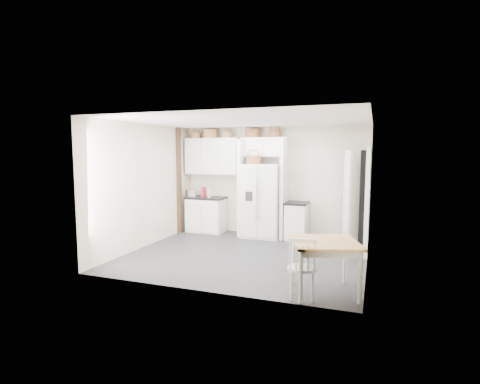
% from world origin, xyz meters
% --- Properties ---
extents(floor, '(4.50, 4.50, 0.00)m').
position_xyz_m(floor, '(0.00, 0.00, 0.00)').
color(floor, black).
rests_on(floor, ground).
extents(ceiling, '(4.50, 4.50, 0.00)m').
position_xyz_m(ceiling, '(0.00, 0.00, 2.60)').
color(ceiling, white).
rests_on(ceiling, wall_back).
extents(wall_back, '(4.50, 0.00, 4.50)m').
position_xyz_m(wall_back, '(0.00, 2.00, 1.30)').
color(wall_back, '#C1AB96').
rests_on(wall_back, floor).
extents(wall_left, '(0.00, 4.00, 4.00)m').
position_xyz_m(wall_left, '(-2.25, 0.00, 1.30)').
color(wall_left, '#C1AB96').
rests_on(wall_left, floor).
extents(wall_right, '(0.00, 4.00, 4.00)m').
position_xyz_m(wall_right, '(2.25, 0.00, 1.30)').
color(wall_right, '#C1AB96').
rests_on(wall_right, floor).
extents(refrigerator, '(0.89, 0.72, 1.73)m').
position_xyz_m(refrigerator, '(-0.15, 1.65, 0.87)').
color(refrigerator, silver).
rests_on(refrigerator, floor).
extents(base_cab_left, '(0.91, 0.58, 0.84)m').
position_xyz_m(base_cab_left, '(-1.64, 1.70, 0.42)').
color(base_cab_left, white).
rests_on(base_cab_left, floor).
extents(base_cab_right, '(0.47, 0.56, 0.82)m').
position_xyz_m(base_cab_right, '(0.66, 1.70, 0.41)').
color(base_cab_right, white).
rests_on(base_cab_right, floor).
extents(dining_table, '(1.15, 1.15, 0.76)m').
position_xyz_m(dining_table, '(1.70, -1.45, 0.38)').
color(dining_table, olive).
rests_on(dining_table, floor).
extents(windsor_chair, '(0.46, 0.43, 0.84)m').
position_xyz_m(windsor_chair, '(1.43, -1.75, 0.42)').
color(windsor_chair, white).
rests_on(windsor_chair, floor).
extents(counter_left, '(0.95, 0.61, 0.04)m').
position_xyz_m(counter_left, '(-1.64, 1.70, 0.86)').
color(counter_left, black).
rests_on(counter_left, base_cab_left).
extents(counter_right, '(0.50, 0.60, 0.04)m').
position_xyz_m(counter_right, '(0.66, 1.70, 0.84)').
color(counter_right, black).
rests_on(counter_right, base_cab_right).
extents(toaster, '(0.27, 0.15, 0.18)m').
position_xyz_m(toaster, '(-1.99, 1.60, 0.97)').
color(toaster, silver).
rests_on(toaster, counter_left).
extents(cookbook_red, '(0.06, 0.18, 0.26)m').
position_xyz_m(cookbook_red, '(-1.66, 1.62, 1.01)').
color(cookbook_red, '#BA2439').
rests_on(cookbook_red, counter_left).
extents(cookbook_cream, '(0.05, 0.14, 0.21)m').
position_xyz_m(cookbook_cream, '(-1.50, 1.62, 0.99)').
color(cookbook_cream, silver).
rests_on(cookbook_cream, counter_left).
extents(basket_upper_a, '(0.26, 0.26, 0.15)m').
position_xyz_m(basket_upper_a, '(-1.97, 1.83, 2.42)').
color(basket_upper_a, '#9B633A').
rests_on(basket_upper_a, upper_cabinet).
extents(basket_upper_b, '(0.37, 0.37, 0.22)m').
position_xyz_m(basket_upper_b, '(-1.56, 1.83, 2.46)').
color(basket_upper_b, '#9B633A').
rests_on(basket_upper_b, upper_cabinet).
extents(basket_upper_c, '(0.26, 0.26, 0.15)m').
position_xyz_m(basket_upper_c, '(-1.12, 1.83, 2.43)').
color(basket_upper_c, '#9B633A').
rests_on(basket_upper_c, upper_cabinet).
extents(basket_bridge_a, '(0.36, 0.36, 0.20)m').
position_xyz_m(basket_bridge_a, '(-0.46, 1.83, 2.45)').
color(basket_bridge_a, brown).
rests_on(basket_bridge_a, bridge_cabinet).
extents(basket_bridge_b, '(0.29, 0.29, 0.16)m').
position_xyz_m(basket_bridge_b, '(0.09, 1.83, 2.43)').
color(basket_bridge_b, brown).
rests_on(basket_bridge_b, bridge_cabinet).
extents(basket_fridge_a, '(0.34, 0.34, 0.18)m').
position_xyz_m(basket_fridge_a, '(-0.34, 1.55, 1.82)').
color(basket_fridge_a, brown).
rests_on(basket_fridge_a, refrigerator).
extents(upper_cabinet, '(1.40, 0.34, 0.90)m').
position_xyz_m(upper_cabinet, '(-1.50, 1.83, 1.90)').
color(upper_cabinet, white).
rests_on(upper_cabinet, wall_back).
extents(bridge_cabinet, '(1.12, 0.34, 0.45)m').
position_xyz_m(bridge_cabinet, '(-0.15, 1.83, 2.12)').
color(bridge_cabinet, white).
rests_on(bridge_cabinet, wall_back).
extents(fridge_panel_left, '(0.08, 0.60, 2.30)m').
position_xyz_m(fridge_panel_left, '(-0.66, 1.70, 1.15)').
color(fridge_panel_left, white).
rests_on(fridge_panel_left, floor).
extents(fridge_panel_right, '(0.08, 0.60, 2.30)m').
position_xyz_m(fridge_panel_right, '(0.36, 1.70, 1.15)').
color(fridge_panel_right, white).
rests_on(fridge_panel_right, floor).
extents(trim_post, '(0.09, 0.09, 2.60)m').
position_xyz_m(trim_post, '(-2.20, 1.35, 1.30)').
color(trim_post, '#402618').
rests_on(trim_post, floor).
extents(doorway_void, '(0.18, 0.85, 2.05)m').
position_xyz_m(doorway_void, '(2.16, 1.00, 1.02)').
color(doorway_void, black).
rests_on(doorway_void, floor).
extents(door_slab, '(0.21, 0.79, 2.05)m').
position_xyz_m(door_slab, '(1.80, 1.33, 1.02)').
color(door_slab, white).
rests_on(door_slab, floor).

